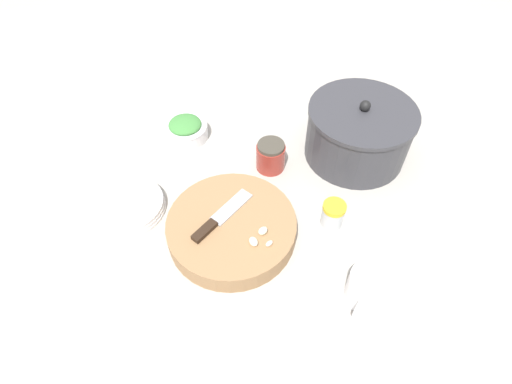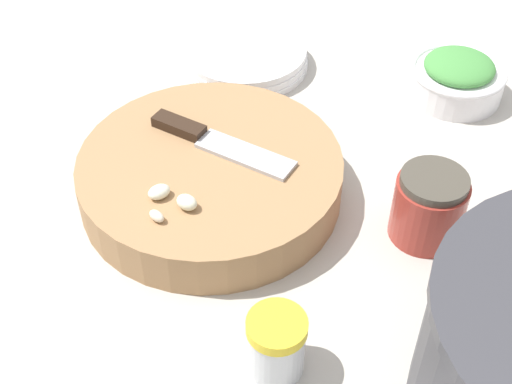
{
  "view_description": "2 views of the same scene",
  "coord_description": "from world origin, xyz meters",
  "px_view_note": "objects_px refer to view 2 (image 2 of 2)",
  "views": [
    {
      "loc": [
        0.34,
        -0.52,
        0.81
      ],
      "look_at": [
        0.01,
        -0.0,
        0.07
      ],
      "focal_mm": 28.0,
      "sensor_mm": 36.0,
      "label": 1
    },
    {
      "loc": [
        0.53,
        0.2,
        0.59
      ],
      "look_at": [
        0.02,
        -0.03,
        0.04
      ],
      "focal_mm": 50.0,
      "sensor_mm": 36.0,
      "label": 2
    }
  ],
  "objects_px": {
    "chef_knife": "(213,140)",
    "cutting_board": "(210,178)",
    "plate_stack": "(245,57)",
    "garlic_cloves": "(171,200)",
    "honey_jar": "(429,206)",
    "spice_jar": "(276,344)",
    "herb_bowl": "(457,77)"
  },
  "relations": [
    {
      "from": "garlic_cloves",
      "to": "spice_jar",
      "type": "relative_size",
      "value": 0.91
    },
    {
      "from": "spice_jar",
      "to": "garlic_cloves",
      "type": "bearing_deg",
      "value": -121.72
    },
    {
      "from": "spice_jar",
      "to": "chef_knife",
      "type": "bearing_deg",
      "value": -140.87
    },
    {
      "from": "chef_knife",
      "to": "honey_jar",
      "type": "bearing_deg",
      "value": 99.52
    },
    {
      "from": "chef_knife",
      "to": "plate_stack",
      "type": "relative_size",
      "value": 1.02
    },
    {
      "from": "cutting_board",
      "to": "honey_jar",
      "type": "height_order",
      "value": "honey_jar"
    },
    {
      "from": "cutting_board",
      "to": "honey_jar",
      "type": "distance_m",
      "value": 0.25
    },
    {
      "from": "garlic_cloves",
      "to": "honey_jar",
      "type": "xyz_separation_m",
      "value": [
        -0.12,
        0.25,
        -0.02
      ]
    },
    {
      "from": "cutting_board",
      "to": "chef_knife",
      "type": "height_order",
      "value": "chef_knife"
    },
    {
      "from": "plate_stack",
      "to": "honey_jar",
      "type": "bearing_deg",
      "value": 55.77
    },
    {
      "from": "cutting_board",
      "to": "plate_stack",
      "type": "height_order",
      "value": "cutting_board"
    },
    {
      "from": "cutting_board",
      "to": "spice_jar",
      "type": "xyz_separation_m",
      "value": [
        0.18,
        0.16,
        0.01
      ]
    },
    {
      "from": "cutting_board",
      "to": "chef_knife",
      "type": "relative_size",
      "value": 1.64
    },
    {
      "from": "cutting_board",
      "to": "plate_stack",
      "type": "distance_m",
      "value": 0.28
    },
    {
      "from": "garlic_cloves",
      "to": "honey_jar",
      "type": "height_order",
      "value": "honey_jar"
    },
    {
      "from": "plate_stack",
      "to": "garlic_cloves",
      "type": "bearing_deg",
      "value": 12.26
    },
    {
      "from": "plate_stack",
      "to": "honey_jar",
      "type": "xyz_separation_m",
      "value": [
        0.22,
        0.32,
        0.03
      ]
    },
    {
      "from": "cutting_board",
      "to": "garlic_cloves",
      "type": "xyz_separation_m",
      "value": [
        0.08,
        -0.0,
        0.03
      ]
    },
    {
      "from": "herb_bowl",
      "to": "spice_jar",
      "type": "distance_m",
      "value": 0.51
    },
    {
      "from": "garlic_cloves",
      "to": "spice_jar",
      "type": "distance_m",
      "value": 0.2
    },
    {
      "from": "cutting_board",
      "to": "herb_bowl",
      "type": "distance_m",
      "value": 0.38
    },
    {
      "from": "chef_knife",
      "to": "herb_bowl",
      "type": "height_order",
      "value": "chef_knife"
    },
    {
      "from": "chef_knife",
      "to": "honey_jar",
      "type": "xyz_separation_m",
      "value": [
        -0.01,
        0.26,
        -0.02
      ]
    },
    {
      "from": "spice_jar",
      "to": "plate_stack",
      "type": "height_order",
      "value": "spice_jar"
    },
    {
      "from": "herb_bowl",
      "to": "chef_knife",
      "type": "bearing_deg",
      "value": -37.91
    },
    {
      "from": "cutting_board",
      "to": "plate_stack",
      "type": "bearing_deg",
      "value": -163.34
    },
    {
      "from": "honey_jar",
      "to": "cutting_board",
      "type": "bearing_deg",
      "value": -80.0
    },
    {
      "from": "chef_knife",
      "to": "garlic_cloves",
      "type": "relative_size",
      "value": 2.96
    },
    {
      "from": "spice_jar",
      "to": "honey_jar",
      "type": "height_order",
      "value": "honey_jar"
    },
    {
      "from": "chef_knife",
      "to": "cutting_board",
      "type": "bearing_deg",
      "value": 26.14
    },
    {
      "from": "spice_jar",
      "to": "plate_stack",
      "type": "bearing_deg",
      "value": -151.65
    },
    {
      "from": "honey_jar",
      "to": "herb_bowl",
      "type": "bearing_deg",
      "value": -173.8
    }
  ]
}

